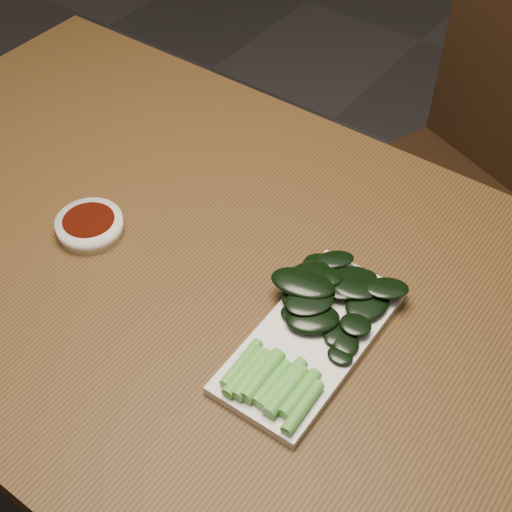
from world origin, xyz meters
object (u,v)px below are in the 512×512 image
object	(u,v)px
serving_plate	(311,339)
gai_lan	(315,311)
table	(217,300)
chair_far	(459,182)
sauce_bowl	(90,226)

from	to	relation	value
serving_plate	gai_lan	xyz separation A→B (m)	(-0.01, 0.03, 0.02)
table	chair_far	distance (m)	0.73
table	chair_far	size ratio (longest dim) A/B	1.57
chair_far	serving_plate	size ratio (longest dim) A/B	3.08
serving_plate	gai_lan	size ratio (longest dim) A/B	0.99
table	gai_lan	world-z (taller)	gai_lan
chair_far	gai_lan	size ratio (longest dim) A/B	3.06
table	chair_far	xyz separation A→B (m)	(0.11, 0.69, -0.19)
chair_far	gai_lan	bearing A→B (deg)	-63.86
chair_far	sauce_bowl	distance (m)	0.86
sauce_bowl	gai_lan	world-z (taller)	gai_lan
sauce_bowl	serving_plate	world-z (taller)	sauce_bowl
table	serving_plate	distance (m)	0.20
table	serving_plate	xyz separation A→B (m)	(0.18, -0.03, 0.08)
gai_lan	sauce_bowl	bearing A→B (deg)	-171.83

